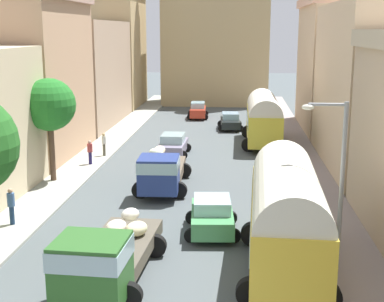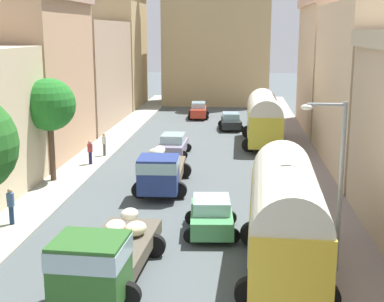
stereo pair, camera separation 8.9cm
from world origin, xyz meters
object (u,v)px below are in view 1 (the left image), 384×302
parked_bus_1 (263,117)px  car_3 (230,121)px  car_2 (212,216)px  streetlamp_near (336,174)px  car_0 (173,145)px  pedestrian_1 (11,205)px  cargo_truck_0 (105,256)px  cargo_truck_1 (162,170)px  pedestrian_0 (90,151)px  pedestrian_2 (104,143)px  car_1 (198,110)px  parked_bus_0 (286,214)px

parked_bus_1 → car_3: size_ratio=2.19×
car_2 → streetlamp_near: streetlamp_near is taller
car_3 → car_0: bearing=-110.0°
car_3 → pedestrian_1: (-9.40, -25.69, 0.31)m
cargo_truck_0 → car_3: cargo_truck_0 is taller
cargo_truck_1 → car_2: bearing=-63.1°
car_2 → streetlamp_near: bearing=-39.1°
cargo_truck_0 → car_2: size_ratio=1.89×
car_0 → car_3: size_ratio=1.02×
pedestrian_0 → pedestrian_2: pedestrian_2 is taller
parked_bus_1 → car_1: size_ratio=2.16×
parked_bus_1 → parked_bus_0: bearing=-90.4°
car_1 → car_2: 31.74m
car_0 → pedestrian_1: bearing=-110.1°
parked_bus_0 → car_3: bearing=94.8°
car_0 → pedestrian_0: 6.22m
cargo_truck_1 → car_2: 6.79m
parked_bus_0 → pedestrian_0: size_ratio=4.85×
car_3 → pedestrian_0: pedestrian_0 is taller
car_2 → streetlamp_near: (4.55, -3.69, 2.98)m
car_1 → streetlamp_near: 36.21m
pedestrian_0 → pedestrian_1: 11.37m
parked_bus_1 → car_3: (-2.65, 6.41, -1.41)m
cargo_truck_1 → pedestrian_1: (-5.96, -6.14, -0.17)m
parked_bus_0 → cargo_truck_0: parked_bus_0 is taller
car_2 → pedestrian_2: bearing=120.8°
car_1 → car_3: 6.88m
parked_bus_1 → cargo_truck_0: 25.67m
cargo_truck_0 → pedestrian_2: cargo_truck_0 is taller
car_3 → pedestrian_1: pedestrian_1 is taller
parked_bus_0 → cargo_truck_1: bearing=120.7°
cargo_truck_0 → pedestrian_2: bearing=104.0°
cargo_truck_1 → parked_bus_1: bearing=65.2°
parked_bus_0 → parked_bus_1: size_ratio=0.99×
cargo_truck_1 → parked_bus_0: bearing=-59.3°
pedestrian_2 → streetlamp_near: size_ratio=0.28×
car_0 → streetlamp_near: size_ratio=0.62×
parked_bus_0 → car_0: size_ratio=2.13×
pedestrian_2 → parked_bus_1: bearing=25.9°
cargo_truck_1 → pedestrian_1: 8.56m
cargo_truck_0 → pedestrian_2: 20.00m
car_3 → streetlamp_near: streetlamp_near is taller
cargo_truck_1 → pedestrian_0: bearing=136.2°
pedestrian_1 → streetlamp_near: bearing=-14.8°
parked_bus_0 → cargo_truck_0: 6.52m
car_1 → streetlamp_near: (7.53, -35.29, 2.97)m
parked_bus_1 → car_3: parked_bus_1 is taller
cargo_truck_1 → car_2: cargo_truck_1 is taller
cargo_truck_0 → cargo_truck_1: cargo_truck_0 is taller
car_3 → streetlamp_near: bearing=-81.9°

